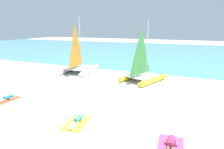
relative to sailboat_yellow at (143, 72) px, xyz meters
name	(u,v)px	position (x,y,z in m)	size (l,w,h in m)	color
ground_plane	(129,75)	(-1.83, 1.48, -0.84)	(120.00, 120.00, 0.00)	white
ocean_water	(161,52)	(-1.83, 23.12, -0.82)	(120.00, 40.00, 0.05)	#5BB2C1
sailboat_yellow	(143,72)	(0.00, 0.00, 0.00)	(4.15, 5.04, 5.65)	yellow
sailboat_white	(78,64)	(-7.62, 0.58, 0.09)	(3.66, 5.15, 6.25)	white
towel_left	(6,100)	(-7.74, -8.74, -0.84)	(1.10, 1.90, 0.01)	#EA5933
sunbather_left	(7,98)	(-7.73, -8.67, -0.71)	(0.58, 1.57, 0.30)	#268CCC
towel_middle	(77,123)	(-1.28, -9.57, -0.84)	(1.10, 1.90, 0.01)	yellow
sunbather_middle	(77,120)	(-1.29, -9.50, -0.71)	(0.64, 1.57, 0.30)	#3FB28C
towel_right	(170,147)	(3.68, -9.83, -0.84)	(1.10, 1.90, 0.01)	#D84C99
sunbather_right	(171,144)	(3.68, -9.76, -0.71)	(0.57, 1.57, 0.30)	#D83372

